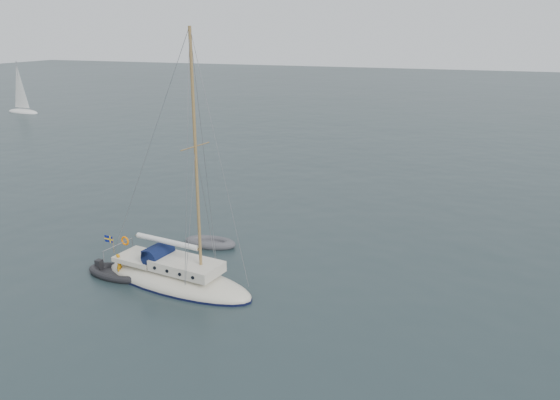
% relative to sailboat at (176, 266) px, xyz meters
% --- Properties ---
extents(ground, '(300.00, 300.00, 0.00)m').
position_rel_sailboat_xyz_m(ground, '(3.89, 2.87, -0.94)').
color(ground, black).
rests_on(ground, ground).
extents(sailboat, '(8.76, 2.63, 12.47)m').
position_rel_sailboat_xyz_m(sailboat, '(0.00, 0.00, 0.00)').
color(sailboat, beige).
rests_on(sailboat, ground).
extents(dinghy, '(3.04, 1.37, 0.44)m').
position_rel_sailboat_xyz_m(dinghy, '(-0.75, 4.90, -0.75)').
color(dinghy, '#505055').
rests_on(dinghy, ground).
extents(rib, '(3.43, 1.56, 1.24)m').
position_rel_sailboat_xyz_m(rib, '(-3.26, -0.26, -0.74)').
color(rib, black).
rests_on(rib, ground).
extents(distant_yacht_a, '(5.87, 3.13, 7.78)m').
position_rel_sailboat_xyz_m(distant_yacht_a, '(-50.10, 41.10, 2.38)').
color(distant_yacht_a, silver).
rests_on(distant_yacht_a, ground).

